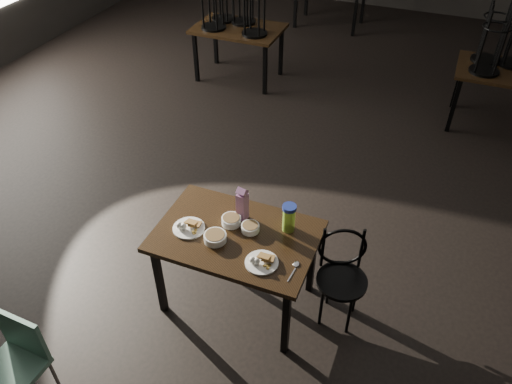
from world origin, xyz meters
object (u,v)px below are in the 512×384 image
at_px(main_table, 236,242).
at_px(water_bottle, 289,218).
at_px(bentwood_chair, 342,270).
at_px(juice_carton, 242,204).
at_px(school_chair, 16,359).

relative_size(main_table, water_bottle, 5.21).
height_order(water_bottle, bentwood_chair, water_bottle).
bearing_deg(main_table, juice_carton, 97.61).
bearing_deg(water_bottle, school_chair, -130.96).
bearing_deg(juice_carton, bentwood_chair, 0.11).
height_order(main_table, school_chair, school_chair).
xyz_separation_m(juice_carton, water_bottle, (0.37, 0.01, -0.02)).
relative_size(juice_carton, school_chair, 0.37).
bearing_deg(water_bottle, main_table, -150.34).
height_order(main_table, bentwood_chair, bentwood_chair).
xyz_separation_m(main_table, school_chair, (-0.97, -1.32, -0.19)).
xyz_separation_m(bentwood_chair, school_chair, (-1.76, -1.51, -0.01)).
distance_m(main_table, school_chair, 1.65).
bearing_deg(bentwood_chair, school_chair, -159.62).
bearing_deg(juice_carton, water_bottle, 1.50).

